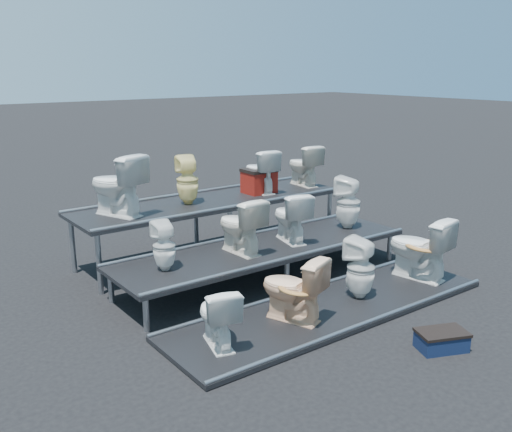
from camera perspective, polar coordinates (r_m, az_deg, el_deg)
ground at (r=7.79m, az=0.82°, el=-6.32°), size 80.00×80.00×0.00m
tier_front at (r=6.87m, az=7.50°, el=-9.18°), size 4.20×1.20×0.06m
tier_mid at (r=7.71m, az=0.82°, el=-4.73°), size 4.20×1.20×0.46m
tier_back at (r=8.67m, az=-4.39°, el=-1.16°), size 4.20×1.20×0.86m
toilet_0 at (r=5.82m, az=-3.88°, el=-9.90°), size 0.51×0.70×0.64m
toilet_1 at (r=6.35m, az=3.71°, el=-7.23°), size 0.65×0.83×0.75m
toilet_2 at (r=7.04m, az=10.42°, el=-5.13°), size 0.42×0.43×0.76m
toilet_3 at (r=7.84m, az=16.00°, el=-3.05°), size 0.60×0.90×0.85m
toilet_4 at (r=6.79m, az=-9.17°, el=-2.97°), size 0.30×0.30×0.60m
toilet_5 at (r=7.31m, az=-1.59°, el=-0.95°), size 0.44×0.73×0.73m
toilet_6 at (r=7.81m, az=3.47°, el=-0.07°), size 0.54×0.75×0.69m
toilet_7 at (r=8.54m, az=9.22°, el=1.35°), size 0.46×0.47×0.78m
toilet_8 at (r=7.81m, az=-13.79°, el=3.05°), size 0.73×0.93×0.83m
toilet_9 at (r=8.29m, az=-6.88°, el=3.59°), size 0.40×0.40×0.71m
toilet_10 at (r=9.00m, az=0.41°, el=4.53°), size 0.44×0.71×0.69m
toilet_11 at (r=9.56m, az=4.78°, el=5.09°), size 0.44×0.70×0.68m
red_crate at (r=9.00m, az=0.31°, el=3.39°), size 0.47×0.38×0.34m
step_stool at (r=6.24m, az=18.06°, el=-11.85°), size 0.56×0.45×0.17m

